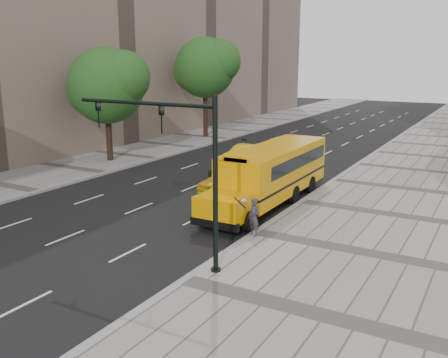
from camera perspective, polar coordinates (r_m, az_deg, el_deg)
The scene contains 12 objects.
ground at distance 29.62m, azimuth -2.05°, elevation -1.20°, with size 140.00×140.00×0.00m, color black.
sidewalk_museum at distance 25.65m, azimuth 21.48°, elevation -4.35°, with size 12.00×140.00×0.15m, color gray.
sidewalk_far at distance 36.46m, azimuth -16.93°, elevation 1.16°, with size 6.00×140.00×0.15m, color gray.
curb_museum at distance 27.03m, azimuth 8.85°, elevation -2.64°, with size 0.30×140.00×0.15m, color gray.
curb_far at distance 34.37m, azimuth -13.47°, elevation 0.64°, with size 0.30×140.00×0.15m, color gray.
tree_b at distance 37.65m, azimuth -13.19°, elevation 10.42°, with size 6.21×5.52×8.41m.
tree_c at distance 48.48m, azimuth -2.08°, elevation 12.67°, with size 6.44×5.72×9.59m.
school_bus at distance 26.70m, azimuth 5.57°, elevation 0.99°, with size 2.96×11.56×3.19m.
taxi_near at distance 29.27m, azimuth 0.08°, elevation -0.01°, with size 1.59×3.95×1.35m, color yellow.
taxi_far at distance 36.75m, azimuth 2.32°, elevation 2.82°, with size 1.47×4.21×1.39m, color yellow.
pedestrian at distance 21.38m, azimuth 3.44°, elevation -4.36°, with size 0.61×0.40×1.66m, color #322E36.
traffic_signal at distance 17.73m, azimuth -4.92°, elevation 2.26°, with size 6.18×0.36×6.40m.
Camera 1 is at (15.09, -24.33, 7.57)m, focal length 40.00 mm.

